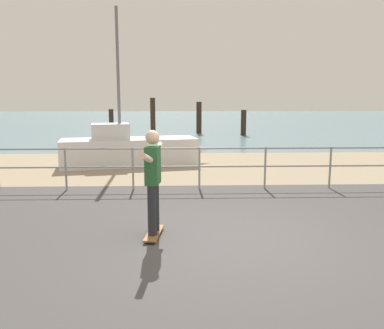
{
  "coord_description": "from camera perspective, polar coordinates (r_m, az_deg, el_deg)",
  "views": [
    {
      "loc": [
        -0.94,
        -5.88,
        2.23
      ],
      "look_at": [
        -0.67,
        2.0,
        0.9
      ],
      "focal_mm": 37.2,
      "sensor_mm": 36.0,
      "label": 1
    }
  ],
  "objects": [
    {
      "name": "ground_plane",
      "position": [
        5.45,
        8.44,
        -14.7
      ],
      "size": [
        24.0,
        10.0,
        0.04
      ],
      "primitive_type": "cube",
      "color": "#474444",
      "rests_on": "ground"
    },
    {
      "name": "beach_strip",
      "position": [
        13.1,
        2.21,
        -0.23
      ],
      "size": [
        24.0,
        6.0,
        0.04
      ],
      "primitive_type": "cube",
      "color": "tan",
      "rests_on": "ground"
    },
    {
      "name": "sea_surface",
      "position": [
        40.95,
        -0.61,
        6.45
      ],
      "size": [
        72.0,
        50.0,
        0.04
      ],
      "primitive_type": "cube",
      "color": "slate",
      "rests_on": "ground"
    },
    {
      "name": "railing_fence",
      "position": [
        9.67,
        -8.49,
        0.35
      ],
      "size": [
        12.91,
        0.05,
        1.05
      ],
      "color": "gray",
      "rests_on": "ground"
    },
    {
      "name": "sailboat",
      "position": [
        13.33,
        -8.26,
        2.11
      ],
      "size": [
        5.07,
        2.27,
        5.04
      ],
      "color": "silver",
      "rests_on": "ground"
    },
    {
      "name": "skateboard",
      "position": [
        6.54,
        -5.48,
        -9.78
      ],
      "size": [
        0.3,
        0.82,
        0.08
      ],
      "color": "brown",
      "rests_on": "ground"
    },
    {
      "name": "skateboarder",
      "position": [
        6.29,
        -5.62,
        -1.59
      ],
      "size": [
        0.27,
        1.45,
        1.65
      ],
      "color": "#26262B",
      "rests_on": "skateboard"
    },
    {
      "name": "groyne_post_0",
      "position": [
        23.32,
        -11.48,
        5.84
      ],
      "size": [
        0.27,
        0.27,
        1.58
      ],
      "primitive_type": "cylinder",
      "color": "#332319",
      "rests_on": "ground"
    },
    {
      "name": "groyne_post_1",
      "position": [
        20.14,
        -5.63,
        6.34
      ],
      "size": [
        0.25,
        0.25,
        2.22
      ],
      "primitive_type": "cylinder",
      "color": "#332319",
      "rests_on": "ground"
    },
    {
      "name": "groyne_post_2",
      "position": [
        25.0,
        1.0,
        6.72
      ],
      "size": [
        0.33,
        0.33,
        1.97
      ],
      "primitive_type": "cylinder",
      "color": "#332319",
      "rests_on": "ground"
    },
    {
      "name": "groyne_post_3",
      "position": [
        23.78,
        7.4,
        5.95
      ],
      "size": [
        0.32,
        0.32,
        1.52
      ],
      "primitive_type": "cylinder",
      "color": "#332319",
      "rests_on": "ground"
    }
  ]
}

